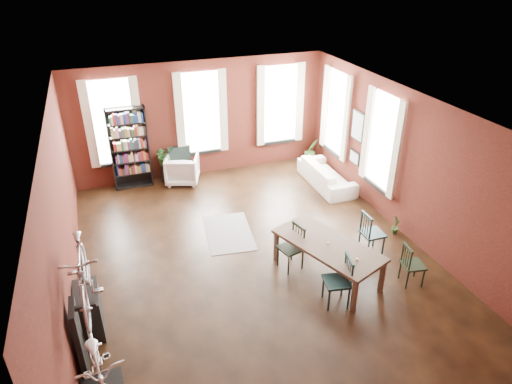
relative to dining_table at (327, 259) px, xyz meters
name	(u,v)px	position (x,y,z in m)	size (l,w,h in m)	color
room	(258,153)	(-0.89, 1.52, 1.77)	(9.00, 9.04, 3.22)	black
dining_table	(327,259)	(0.00, 0.00, 0.00)	(0.98, 2.16, 0.74)	brown
dining_chair_a	(337,281)	(-0.21, -0.78, 0.12)	(0.45, 0.45, 0.98)	#183335
dining_chair_b	(291,248)	(-0.57, 0.46, 0.10)	(0.43, 0.43, 0.94)	black
dining_chair_c	(413,264)	(1.43, -0.77, 0.06)	(0.40, 0.40, 0.86)	black
dining_chair_d	(372,233)	(1.25, 0.36, 0.11)	(0.44, 0.44, 0.96)	#183335
bookshelf	(130,148)	(-3.14, 5.21, 0.73)	(1.00, 0.32, 2.20)	black
white_armchair	(182,168)	(-1.85, 4.98, 0.07)	(0.85, 0.79, 0.87)	silver
cream_sofa	(327,171)	(1.81, 3.51, 0.04)	(2.08, 0.61, 0.81)	beige
striped_rug	(229,233)	(-1.39, 2.09, -0.36)	(1.02, 1.62, 0.01)	black
bike_wall_rack	(79,341)	(-4.54, -0.89, 0.28)	(0.16, 0.60, 1.30)	black
console_table	(89,311)	(-4.42, 0.01, 0.03)	(0.40, 0.80, 0.80)	black
plant_stand	(167,172)	(-2.25, 5.21, -0.11)	(0.26, 0.26, 0.52)	black
plant_by_sofa	(311,157)	(2.06, 5.00, -0.20)	(0.41, 0.75, 0.33)	#345D25
plant_small	(395,230)	(2.17, 0.80, -0.28)	(0.25, 0.47, 0.17)	#2B5B24
bicycle_floor	(94,345)	(-4.30, -1.46, 0.67)	(0.61, 0.91, 1.74)	white
bicycle_hung	(79,255)	(-4.29, -0.89, 1.76)	(0.47, 1.00, 1.66)	#A5A8AD
plant_on_stand	(164,157)	(-2.27, 5.18, 0.37)	(0.50, 0.55, 0.43)	#214F1F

